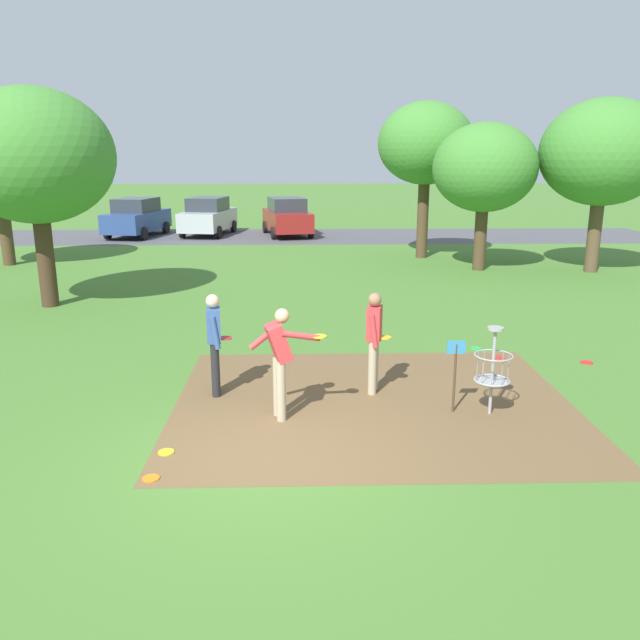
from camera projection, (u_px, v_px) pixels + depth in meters
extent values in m
plane|color=#47752D|center=(264.00, 463.00, 8.24)|extent=(160.00, 160.00, 0.00)
cube|color=brown|center=(373.00, 403.00, 10.22)|extent=(6.37, 5.23, 0.01)
cylinder|color=#9E9EA3|center=(492.00, 373.00, 9.63)|extent=(0.05, 0.05, 1.35)
cylinder|color=#9E9EA3|center=(496.00, 329.00, 9.45)|extent=(0.24, 0.24, 0.04)
torus|color=#9E9EA3|center=(494.00, 355.00, 9.56)|extent=(0.58, 0.58, 0.02)
torus|color=#9E9EA3|center=(492.00, 380.00, 9.66)|extent=(0.55, 0.55, 0.03)
cylinder|color=#9E9EA3|center=(492.00, 382.00, 9.66)|extent=(0.48, 0.48, 0.02)
cylinder|color=gray|center=(508.00, 368.00, 9.61)|extent=(0.01, 0.01, 0.40)
cylinder|color=gray|center=(502.00, 365.00, 9.75)|extent=(0.01, 0.01, 0.40)
cylinder|color=gray|center=(493.00, 363.00, 9.83)|extent=(0.01, 0.01, 0.40)
cylinder|color=gray|center=(484.00, 363.00, 9.83)|extent=(0.01, 0.01, 0.40)
cylinder|color=gray|center=(478.00, 365.00, 9.74)|extent=(0.01, 0.01, 0.40)
cylinder|color=gray|center=(477.00, 368.00, 9.60)|extent=(0.01, 0.01, 0.40)
cylinder|color=gray|center=(483.00, 371.00, 9.47)|extent=(0.01, 0.01, 0.40)
cylinder|color=gray|center=(492.00, 373.00, 9.39)|extent=(0.01, 0.01, 0.40)
cylinder|color=gray|center=(502.00, 373.00, 9.39)|extent=(0.01, 0.01, 0.40)
cylinder|color=gray|center=(508.00, 371.00, 9.48)|extent=(0.01, 0.01, 0.40)
cylinder|color=#4C3823|center=(455.00, 378.00, 9.74)|extent=(0.04, 0.04, 1.10)
cube|color=#3384C6|center=(456.00, 347.00, 9.61)|extent=(0.28, 0.03, 0.20)
cylinder|color=#232328|center=(215.00, 366.00, 10.59)|extent=(0.14, 0.14, 0.92)
cylinder|color=#232328|center=(216.00, 370.00, 10.38)|extent=(0.14, 0.14, 0.92)
cube|color=#385693|center=(214.00, 325.00, 10.30)|extent=(0.27, 0.39, 0.56)
sphere|color=beige|center=(213.00, 301.00, 10.20)|extent=(0.22, 0.22, 0.22)
cylinder|color=#385693|center=(215.00, 327.00, 10.50)|extent=(0.17, 0.11, 0.55)
cylinder|color=#385693|center=(215.00, 333.00, 10.14)|extent=(0.17, 0.11, 0.55)
cylinder|color=red|center=(225.00, 338.00, 10.39)|extent=(0.22, 0.22, 0.02)
cylinder|color=tan|center=(374.00, 364.00, 10.70)|extent=(0.14, 0.14, 0.92)
cylinder|color=tan|center=(372.00, 368.00, 10.49)|extent=(0.14, 0.14, 0.92)
cube|color=#D1383D|center=(374.00, 323.00, 10.40)|extent=(0.30, 0.40, 0.56)
sphere|color=#9E7051|center=(375.00, 300.00, 10.30)|extent=(0.22, 0.22, 0.22)
cylinder|color=#D1383D|center=(377.00, 325.00, 10.60)|extent=(0.18, 0.13, 0.55)
cylinder|color=#D1383D|center=(374.00, 331.00, 10.24)|extent=(0.18, 0.13, 0.55)
cylinder|color=gold|center=(385.00, 337.00, 10.42)|extent=(0.22, 0.22, 0.02)
cylinder|color=tan|center=(278.00, 387.00, 9.64)|extent=(0.14, 0.14, 0.92)
cylinder|color=tan|center=(281.00, 392.00, 9.44)|extent=(0.14, 0.14, 0.92)
cube|color=#D1383D|center=(279.00, 342.00, 9.35)|extent=(0.46, 0.45, 0.60)
sphere|color=tan|center=(282.00, 316.00, 9.27)|extent=(0.22, 0.22, 0.22)
cylinder|color=#D1383D|center=(301.00, 336.00, 9.26)|extent=(0.59, 0.24, 0.21)
cylinder|color=gold|center=(319.00, 336.00, 9.34)|extent=(0.22, 0.22, 0.02)
cylinder|color=#D1383D|center=(264.00, 337.00, 9.44)|extent=(0.48, 0.21, 0.37)
cylinder|color=red|center=(587.00, 362.00, 12.18)|extent=(0.23, 0.23, 0.02)
cylinder|color=red|center=(498.00, 357.00, 12.48)|extent=(0.24, 0.24, 0.02)
cylinder|color=gold|center=(166.00, 452.00, 8.51)|extent=(0.22, 0.22, 0.02)
cylinder|color=orange|center=(151.00, 478.00, 7.83)|extent=(0.21, 0.21, 0.02)
cylinder|color=green|center=(475.00, 348.00, 13.07)|extent=(0.23, 0.23, 0.02)
cylinder|color=#4C3823|center=(423.00, 219.00, 24.24)|extent=(0.42, 0.42, 2.94)
ellipsoid|color=#428433|center=(426.00, 143.00, 23.52)|extent=(3.56, 3.56, 3.03)
cylinder|color=brown|center=(594.00, 236.00, 21.33)|extent=(0.44, 0.44, 2.43)
ellipsoid|color=#428433|center=(603.00, 152.00, 20.63)|extent=(4.05, 4.05, 3.45)
cylinder|color=#4C3823|center=(480.00, 239.00, 21.71)|extent=(0.42, 0.42, 2.16)
ellipsoid|color=#428433|center=(485.00, 167.00, 21.10)|extent=(3.46, 3.46, 2.94)
cylinder|color=#422D1E|center=(46.00, 262.00, 16.47)|extent=(0.44, 0.44, 2.37)
ellipsoid|color=#428433|center=(34.00, 156.00, 15.79)|extent=(3.94, 3.94, 3.35)
cylinder|color=#4C3823|center=(6.00, 237.00, 22.70)|extent=(0.44, 0.44, 2.05)
cube|color=#4C4C51|center=(292.00, 236.00, 30.91)|extent=(36.00, 6.00, 0.01)
cube|color=#2D4784|center=(137.00, 221.00, 30.69)|extent=(2.56, 4.47, 0.90)
cube|color=#2D333D|center=(136.00, 205.00, 30.49)|extent=(1.97, 2.44, 0.64)
cylinder|color=black|center=(132.00, 227.00, 32.19)|extent=(0.29, 0.62, 0.60)
cylinder|color=black|center=(166.00, 228.00, 31.90)|extent=(0.29, 0.62, 0.60)
cylinder|color=black|center=(108.00, 233.00, 29.70)|extent=(0.29, 0.62, 0.60)
cylinder|color=black|center=(144.00, 234.00, 29.42)|extent=(0.29, 0.62, 0.60)
cube|color=#B2B7BC|center=(208.00, 220.00, 31.24)|extent=(2.47, 4.44, 0.90)
cube|color=#2D333D|center=(208.00, 204.00, 31.04)|extent=(1.92, 2.42, 0.64)
cylinder|color=black|center=(200.00, 226.00, 32.72)|extent=(0.28, 0.62, 0.60)
cylinder|color=black|center=(234.00, 226.00, 32.48)|extent=(0.28, 0.62, 0.60)
cylinder|color=black|center=(182.00, 232.00, 30.23)|extent=(0.28, 0.62, 0.60)
cylinder|color=black|center=(219.00, 232.00, 29.99)|extent=(0.28, 0.62, 0.60)
cube|color=maroon|center=(287.00, 220.00, 31.01)|extent=(2.63, 4.48, 0.90)
cube|color=#2D333D|center=(287.00, 204.00, 30.82)|extent=(2.00, 2.46, 0.64)
cylinder|color=black|center=(265.00, 227.00, 32.15)|extent=(0.30, 0.62, 0.60)
cylinder|color=black|center=(300.00, 226.00, 32.56)|extent=(0.30, 0.62, 0.60)
cylinder|color=black|center=(273.00, 233.00, 29.70)|extent=(0.30, 0.62, 0.60)
cylinder|color=black|center=(311.00, 232.00, 30.11)|extent=(0.30, 0.62, 0.60)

